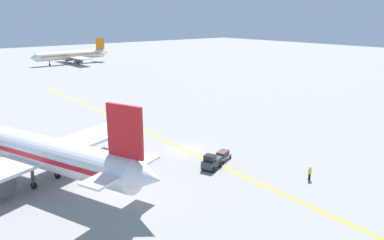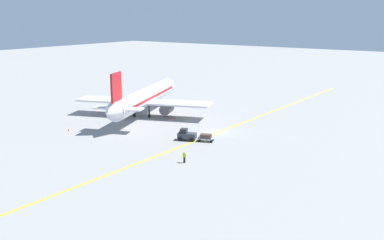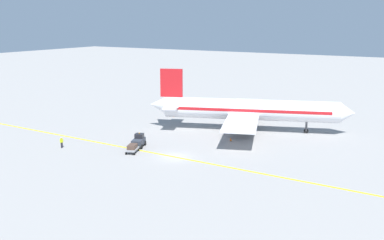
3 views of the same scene
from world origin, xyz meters
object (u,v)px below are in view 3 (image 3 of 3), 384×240
(baggage_tug_dark, at_px, (139,141))
(traffic_cone_mid_apron, at_px, (173,116))
(airplane_at_gate, at_px, (248,110))
(baggage_cart_trailing, at_px, (132,148))
(traffic_cone_near_nose, at_px, (231,139))
(ground_crew_worker, at_px, (62,142))

(baggage_tug_dark, relative_size, traffic_cone_mid_apron, 6.07)
(airplane_at_gate, xyz_separation_m, traffic_cone_mid_apron, (-3.00, -17.39, -3.43))
(airplane_at_gate, relative_size, baggage_cart_trailing, 11.72)
(airplane_at_gate, distance_m, baggage_tug_dark, 20.75)
(baggage_tug_dark, distance_m, traffic_cone_near_nose, 14.80)
(airplane_at_gate, bearing_deg, baggage_cart_trailing, -23.19)
(baggage_cart_trailing, relative_size, traffic_cone_mid_apron, 5.33)
(baggage_cart_trailing, relative_size, ground_crew_worker, 1.74)
(traffic_cone_near_nose, bearing_deg, ground_crew_worker, -50.50)
(baggage_cart_trailing, height_order, traffic_cone_mid_apron, baggage_cart_trailing)
(baggage_tug_dark, xyz_separation_m, ground_crew_worker, (6.49, -9.64, 0.01))
(baggage_tug_dark, bearing_deg, traffic_cone_mid_apron, -160.90)
(baggage_tug_dark, bearing_deg, baggage_cart_trailing, 21.15)
(airplane_at_gate, bearing_deg, traffic_cone_near_nose, 3.77)
(airplane_at_gate, relative_size, traffic_cone_near_nose, 62.44)
(ground_crew_worker, distance_m, traffic_cone_near_nose, 26.33)
(traffic_cone_near_nose, bearing_deg, baggage_cart_trailing, -35.42)
(baggage_cart_trailing, bearing_deg, traffic_cone_near_nose, 144.58)
(traffic_cone_near_nose, relative_size, traffic_cone_mid_apron, 1.00)
(baggage_cart_trailing, xyz_separation_m, traffic_cone_mid_apron, (-23.94, -8.42, -0.49))
(ground_crew_worker, relative_size, traffic_cone_mid_apron, 3.05)
(airplane_at_gate, xyz_separation_m, baggage_cart_trailing, (20.95, -8.97, -2.95))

